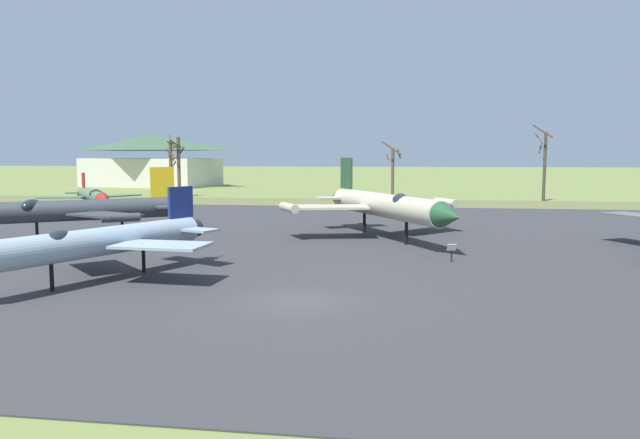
# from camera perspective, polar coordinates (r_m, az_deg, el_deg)

# --- Properties ---
(ground_plane) EXTENTS (600.00, 600.00, 0.00)m
(ground_plane) POSITION_cam_1_polar(r_m,az_deg,el_deg) (24.25, -2.17, -7.91)
(ground_plane) COLOR olive
(asphalt_apron) EXTENTS (85.24, 56.70, 0.05)m
(asphalt_apron) POSITION_cam_1_polar(r_m,az_deg,el_deg) (40.79, 2.20, -2.15)
(asphalt_apron) COLOR #333335
(asphalt_apron) RESTS_ON ground
(grass_verge_strip) EXTENTS (145.24, 12.00, 0.06)m
(grass_verge_strip) POSITION_cam_1_polar(r_m,az_deg,el_deg) (74.85, 5.04, 1.58)
(grass_verge_strip) COLOR brown
(grass_verge_strip) RESTS_ON ground
(jet_fighter_front_left) EXTENTS (13.92, 11.99, 5.04)m
(jet_fighter_front_left) POSITION_cam_1_polar(r_m,az_deg,el_deg) (44.89, -22.35, 0.84)
(jet_fighter_front_left) COLOR #33383D
(jet_fighter_front_left) RESTS_ON ground
(jet_fighter_front_right) EXTENTS (12.94, 15.91, 5.71)m
(jet_fighter_front_right) POSITION_cam_1_polar(r_m,az_deg,el_deg) (42.23, 6.21, 1.38)
(jet_fighter_front_right) COLOR #B7B293
(jet_fighter_front_right) RESTS_ON ground
(info_placard_front_right) EXTENTS (0.51, 0.28, 1.04)m
(info_placard_front_right) POSITION_cam_1_polar(r_m,az_deg,el_deg) (33.84, 12.39, -2.96)
(info_placard_front_right) COLOR black
(info_placard_front_right) RESTS_ON ground
(jet_fighter_rear_left) EXTENTS (9.45, 12.88, 4.23)m
(jet_fighter_rear_left) POSITION_cam_1_polar(r_m,az_deg,el_deg) (29.52, -20.35, -1.97)
(jet_fighter_rear_left) COLOR #8EA3B2
(jet_fighter_rear_left) RESTS_ON ground
(jet_fighter_rear_right) EXTENTS (10.14, 11.62, 4.05)m
(jet_fighter_rear_right) POSITION_cam_1_polar(r_m,az_deg,el_deg) (64.50, -20.79, 2.10)
(jet_fighter_rear_right) COLOR #4C6B47
(jet_fighter_rear_right) RESTS_ON ground
(info_placard_rear_right) EXTENTS (0.62, 0.40, 1.04)m
(info_placard_rear_right) POSITION_cam_1_polar(r_m,az_deg,el_deg) (57.60, -20.62, 0.52)
(info_placard_rear_right) COLOR black
(info_placard_rear_right) RESTS_ON ground
(bare_tree_far_left) EXTENTS (2.10, 2.14, 8.18)m
(bare_tree_far_left) POSITION_cam_1_polar(r_m,az_deg,el_deg) (88.43, -13.95, 4.97)
(bare_tree_far_left) COLOR brown
(bare_tree_far_left) RESTS_ON ground
(bare_tree_left_of_center) EXTENTS (2.34, 2.43, 8.94)m
(bare_tree_left_of_center) POSITION_cam_1_polar(r_m,az_deg,el_deg) (88.25, -13.35, 5.17)
(bare_tree_left_of_center) COLOR brown
(bare_tree_left_of_center) RESTS_ON ground
(bare_tree_center) EXTENTS (2.72, 2.29, 7.89)m
(bare_tree_center) POSITION_cam_1_polar(r_m,az_deg,el_deg) (83.14, 6.92, 4.82)
(bare_tree_center) COLOR brown
(bare_tree_center) RESTS_ON ground
(bare_tree_right_of_center) EXTENTS (2.38, 2.71, 9.81)m
(bare_tree_right_of_center) POSITION_cam_1_polar(r_m,az_deg,el_deg) (82.37, 20.52, 5.08)
(bare_tree_right_of_center) COLOR #42382D
(bare_tree_right_of_center) RESTS_ON ground
(visitor_building) EXTENTS (27.01, 18.47, 9.95)m
(visitor_building) POSITION_cam_1_polar(r_m,az_deg,el_deg) (121.44, -15.71, 5.40)
(visitor_building) COLOR beige
(visitor_building) RESTS_ON ground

